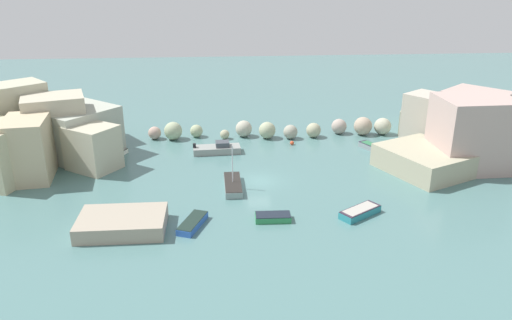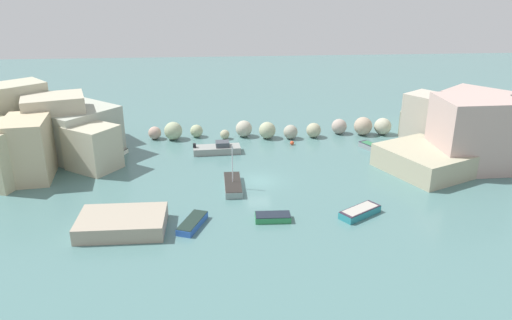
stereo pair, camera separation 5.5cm
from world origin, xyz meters
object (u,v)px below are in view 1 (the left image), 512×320
Objects in this scene: moored_boat_5 at (122,218)px; moored_boat_8 at (193,223)px; stone_dock at (122,223)px; channel_buoy at (292,143)px; moored_boat_7 at (117,154)px; moored_boat_4 at (360,212)px; moored_boat_2 at (373,148)px; moored_boat_6 at (273,217)px; moored_boat_1 at (233,185)px; moored_boat_3 at (407,168)px; moored_boat_0 at (217,149)px.

moored_boat_8 is (6.42, -1.68, 0.08)m from moored_boat_5.
stone_dock reaches higher than moored_boat_5.
channel_buoy is 0.15× the size of moored_boat_7.
moored_boat_5 is at bearing -35.71° from moored_boat_4.
moored_boat_7 is (-31.45, 0.41, -0.05)m from moored_boat_2.
moored_boat_5 is at bearing 176.77° from moored_boat_6.
moored_boat_3 is at bearing 98.31° from moored_boat_1.
moored_boat_1 is 19.87m from moored_boat_3.
moored_boat_3 is 1.05× the size of moored_boat_6.
channel_buoy is at bearing -91.51° from moored_boat_3.
moored_boat_4 is at bearing 57.76° from moored_boat_1.
moored_boat_2 is 1.34× the size of moored_boat_5.
channel_buoy is 15.17m from moored_boat_1.
moored_boat_3 is at bearing -162.73° from moored_boat_4.
moored_boat_0 is at bearing -71.07° from moored_boat_3.
moored_boat_4 is 1.34× the size of moored_boat_6.
moored_boat_8 reaches higher than moored_boat_7.
stone_dock is at bearing -30.72° from moored_boat_3.
moored_boat_1 is (-8.04, -12.87, 0.12)m from channel_buoy.
moored_boat_2 is at bearing 118.59° from moored_boat_1.
moored_boat_4 is at bearing -65.43° from moored_boat_8.
stone_dock is 2.21× the size of moored_boat_7.
moored_boat_0 is 1.07× the size of moored_boat_1.
channel_buoy is 20.72m from moored_boat_6.
moored_boat_4 is at bearing -48.07° from moored_boat_2.
moored_boat_7 is at bearing 49.29° from moored_boat_8.
moored_boat_4 is 15.24m from moored_boat_8.
moored_boat_1 reaches higher than moored_boat_8.
moored_boat_5 is (-10.23, -6.20, -0.14)m from moored_boat_1.
moored_boat_4 reaches higher than moored_boat_6.
moored_boat_7 is (-25.02, 17.42, -0.06)m from moored_boat_4.
moored_boat_1 reaches higher than moored_boat_7.
moored_boat_6 is at bearing -103.09° from channel_buoy.
moored_boat_1 reaches higher than channel_buoy.
moored_boat_0 is 12.10m from moored_boat_7.
channel_buoy is 0.15× the size of moored_boat_3.
moored_boat_2 is 32.42m from moored_boat_5.
moored_boat_2 is at bearing -29.21° from moored_boat_8.
moored_boat_8 is (9.80, -18.33, 0.01)m from moored_boat_7.
channel_buoy is 23.89m from moored_boat_8.
moored_boat_1 is at bearing -121.98° from channel_buoy.
moored_boat_2 is 1.26× the size of moored_boat_3.
channel_buoy reaches higher than moored_boat_5.
moored_boat_0 is at bearing -119.20° from moored_boat_2.
moored_boat_2 is (9.79, -2.82, 0.11)m from channel_buoy.
moored_boat_1 reaches higher than moored_boat_3.
channel_buoy is 0.12× the size of moored_boat_4.
moored_boat_3 is at bearing 34.20° from moored_boat_6.
moored_boat_1 is 1.27× the size of moored_boat_4.
moored_boat_0 is 1.35× the size of moored_boat_4.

